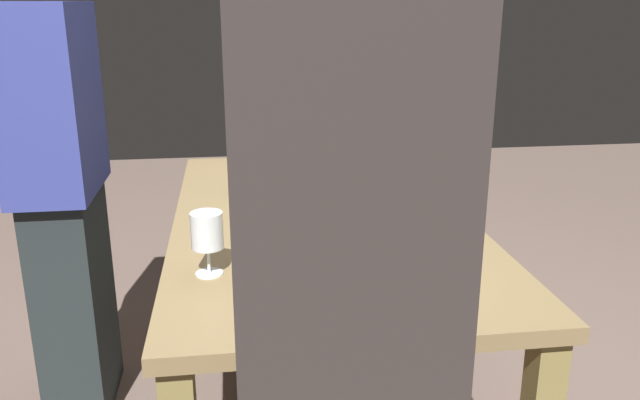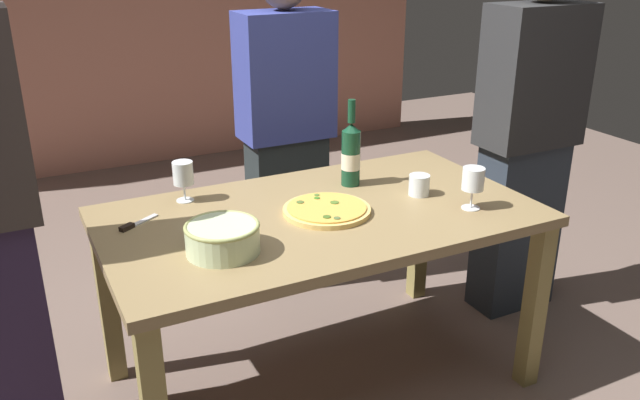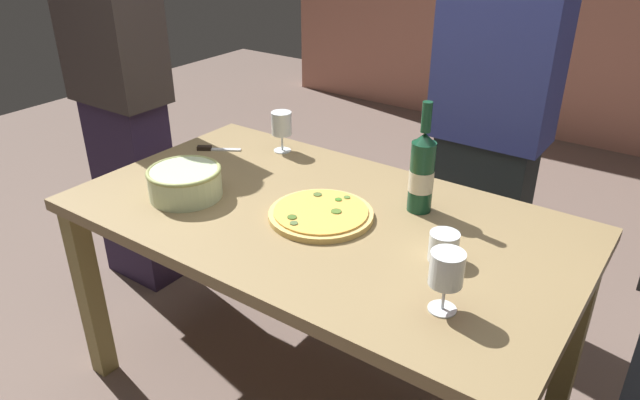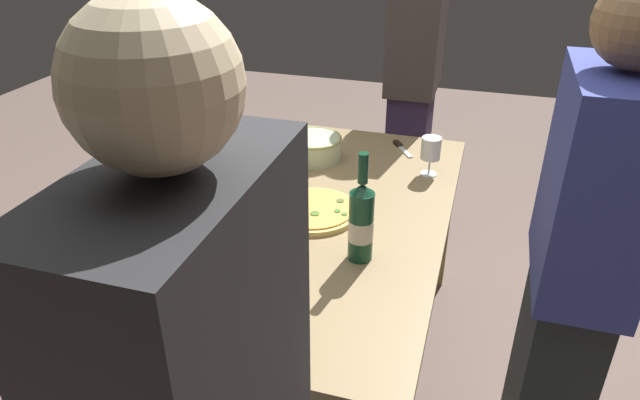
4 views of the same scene
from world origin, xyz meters
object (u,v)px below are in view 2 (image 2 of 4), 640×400
pizza_knife (134,224)px  serving_bowl (222,237)px  wine_bottle (351,154)px  person_guest_right (286,133)px  person_host (527,140)px  dining_table (320,234)px  wine_glass_near_pizza (183,174)px  wine_glass_by_bottle (473,181)px  pizza (327,210)px  cup_amber (419,185)px

pizza_knife → serving_bowl: bearing=-57.8°
serving_bowl → wine_bottle: (0.67, 0.36, 0.08)m
serving_bowl → person_guest_right: bearing=56.1°
person_host → person_guest_right: size_ratio=1.04×
dining_table → wine_glass_near_pizza: (-0.42, 0.33, 0.20)m
dining_table → wine_glass_by_bottle: bearing=-23.3°
wine_bottle → serving_bowl: bearing=-151.7°
wine_bottle → wine_glass_by_bottle: (0.28, -0.43, -0.02)m
wine_glass_near_pizza → person_guest_right: size_ratio=0.10×
pizza → pizza_knife: (-0.66, 0.20, -0.01)m
wine_bottle → wine_glass_near_pizza: bearing=168.9°
pizza → person_host: bearing=7.7°
wine_glass_near_pizza → serving_bowl: bearing=-91.6°
dining_table → person_guest_right: person_guest_right is taller
wine_glass_near_pizza → cup_amber: size_ratio=1.93×
dining_table → person_host: person_host is taller
serving_bowl → person_host: 1.58m
serving_bowl → person_guest_right: person_guest_right is taller
pizza → wine_bottle: size_ratio=0.92×
cup_amber → pizza_knife: bearing=169.4°
serving_bowl → pizza_knife: (-0.21, 0.34, -0.05)m
serving_bowl → wine_glass_near_pizza: 0.50m
dining_table → pizza_knife: bearing=164.4°
pizza → person_host: 1.12m
pizza → serving_bowl: (-0.45, -0.14, 0.04)m
cup_amber → pizza_knife: 1.09m
wine_glass_by_bottle → cup_amber: wine_glass_by_bottle is taller
cup_amber → serving_bowl: bearing=-170.8°
wine_glass_by_bottle → person_host: bearing=30.7°
pizza → person_host: person_host is taller
wine_bottle → person_guest_right: 0.63m
pizza → wine_bottle: (0.22, 0.22, 0.12)m
dining_table → pizza: (0.02, -0.02, 0.10)m
cup_amber → person_guest_right: person_guest_right is taller
person_host → wine_glass_near_pizza: bearing=-14.1°
wine_glass_by_bottle → wine_glass_near_pizza: bearing=149.3°
serving_bowl → wine_glass_near_pizza: size_ratio=1.54×
dining_table → cup_amber: 0.45m
serving_bowl → pizza: bearing=17.3°
serving_bowl → wine_bottle: bearing=28.3°
wine_glass_near_pizza → person_host: (1.54, -0.20, -0.02)m
wine_glass_by_bottle → person_guest_right: bearing=105.7°
person_guest_right → wine_glass_by_bottle: bearing=31.2°
wine_glass_near_pizza → wine_glass_by_bottle: (0.94, -0.56, -0.00)m
cup_amber → person_guest_right: bearing=103.3°
wine_bottle → person_guest_right: bearing=91.2°
wine_glass_near_pizza → pizza_knife: wine_glass_near_pizza is taller
wine_bottle → pizza: bearing=-135.2°
person_host → pizza_knife: bearing=-8.2°
dining_table → wine_glass_by_bottle: (0.52, -0.23, 0.20)m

